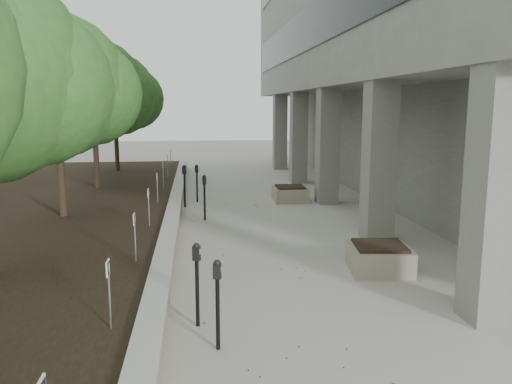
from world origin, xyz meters
TOP-DOWN VIEW (x-y plane):
  - ground at (0.00, 0.00)m, footprint 90.00×90.00m
  - retaining_wall at (-1.82, 9.00)m, footprint 0.39×26.00m
  - planting_bed at (-5.50, 9.00)m, footprint 7.00×26.00m
  - crabapple_tree_3 at (-4.80, 8.00)m, footprint 4.60×4.00m
  - crabapple_tree_4 at (-4.80, 13.00)m, footprint 4.60×4.00m
  - crabapple_tree_5 at (-4.80, 18.00)m, footprint 4.60×4.00m
  - parking_sign_2 at (-2.35, 0.50)m, footprint 0.04×0.22m
  - parking_sign_3 at (-2.35, 3.50)m, footprint 0.04×0.22m
  - parking_sign_4 at (-2.35, 6.50)m, footprint 0.04×0.22m
  - parking_sign_5 at (-2.35, 9.50)m, footprint 0.04×0.22m
  - parking_sign_6 at (-2.35, 12.50)m, footprint 0.04×0.22m
  - parking_sign_7 at (-2.35, 15.50)m, footprint 0.04×0.22m
  - parking_sign_8 at (-2.35, 18.50)m, footprint 0.04×0.22m
  - parking_meter_1 at (-0.90, 0.51)m, footprint 0.15×0.12m
  - parking_meter_2 at (-1.18, 1.32)m, footprint 0.16×0.13m
  - parking_meter_3 at (-0.92, 8.77)m, footprint 0.14×0.10m
  - parking_meter_4 at (-1.55, 10.84)m, footprint 0.17×0.14m
  - parking_meter_5 at (-1.13, 11.72)m, footprint 0.15×0.13m
  - planter_front at (2.59, 3.59)m, footprint 1.36×1.36m
  - planter_back at (2.19, 11.51)m, footprint 1.20×1.20m
  - berry_scatter at (-0.10, 5.00)m, footprint 3.30×14.10m

SIDE VIEW (x-z plane):
  - ground at x=0.00m, z-range 0.00..0.00m
  - berry_scatter at x=-0.10m, z-range 0.00..0.02m
  - planting_bed at x=-5.50m, z-range 0.00..0.40m
  - retaining_wall at x=-1.82m, z-range 0.00..0.50m
  - planter_back at x=2.19m, z-range 0.00..0.55m
  - planter_front at x=2.59m, z-range 0.00..0.57m
  - parking_meter_1 at x=-0.90m, z-range 0.00..1.31m
  - parking_meter_2 at x=-1.18m, z-range 0.00..1.34m
  - parking_meter_5 at x=-1.13m, z-range 0.00..1.35m
  - parking_meter_3 at x=-0.92m, z-range 0.00..1.37m
  - parking_meter_4 at x=-1.55m, z-range 0.00..1.44m
  - parking_sign_2 at x=-2.35m, z-range 0.40..1.36m
  - parking_sign_3 at x=-2.35m, z-range 0.40..1.36m
  - parking_sign_4 at x=-2.35m, z-range 0.40..1.36m
  - parking_sign_5 at x=-2.35m, z-range 0.40..1.36m
  - parking_sign_6 at x=-2.35m, z-range 0.40..1.36m
  - parking_sign_7 at x=-2.35m, z-range 0.40..1.36m
  - parking_sign_8 at x=-2.35m, z-range 0.40..1.36m
  - crabapple_tree_3 at x=-4.80m, z-range 0.40..5.84m
  - crabapple_tree_4 at x=-4.80m, z-range 0.40..5.84m
  - crabapple_tree_5 at x=-4.80m, z-range 0.40..5.84m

